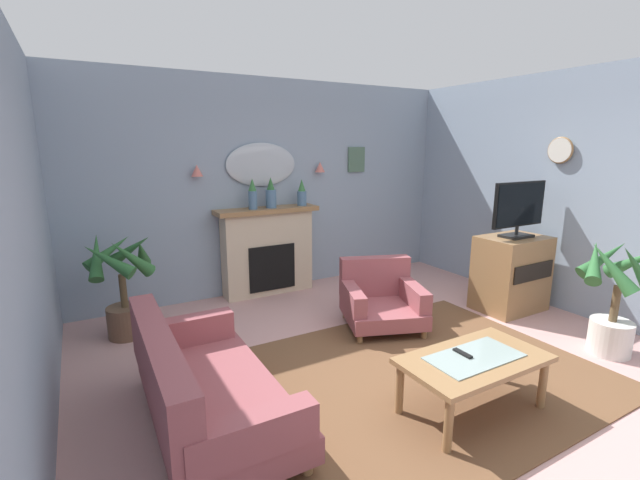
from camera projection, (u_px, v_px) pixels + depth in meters
floor at (427, 393)px, 3.54m from camera, size 6.29×6.99×0.10m
wall_back at (275, 187)px, 5.81m from camera, size 6.29×0.10×2.81m
wall_right at (625, 199)px, 4.52m from camera, size 0.10×6.99×2.81m
patterned_rug at (411, 376)px, 3.69m from camera, size 3.20×2.40×0.01m
fireplace at (268, 252)px, 5.69m from camera, size 1.36×0.36×1.16m
mantel_vase_centre at (253, 194)px, 5.41m from camera, size 0.11×0.11×0.39m
mantel_vase_right at (271, 195)px, 5.53m from camera, size 0.14×0.14×0.40m
mantel_vase_left at (302, 194)px, 5.75m from camera, size 0.13×0.13×0.35m
wall_mirror at (261, 165)px, 5.57m from camera, size 0.96×0.06×0.56m
wall_sconce_left at (197, 171)px, 5.13m from camera, size 0.14×0.14×0.14m
wall_sconce_right at (320, 167)px, 5.95m from camera, size 0.14×0.14×0.14m
wall_clock at (560, 150)px, 4.97m from camera, size 0.04×0.31×0.31m
framed_picture at (356, 160)px, 6.29m from camera, size 0.28×0.03×0.36m
coffee_table at (474, 364)px, 3.14m from camera, size 1.10×0.60×0.45m
tv_remote at (463, 354)px, 3.16m from camera, size 0.04×0.16×0.02m
floral_couch at (199, 386)px, 2.98m from camera, size 0.87×1.73×0.76m
armchair_near_fireplace at (380, 298)px, 4.72m from camera, size 1.04×1.05×0.71m
tv_cabinet at (511, 273)px, 5.14m from camera, size 0.80×0.57×0.90m
tv_flatscreen at (519, 208)px, 4.95m from camera, size 0.84×0.24×0.65m
potted_plant_corner_palm at (617, 296)px, 3.99m from camera, size 0.73×0.74×1.14m
potted_plant_tall_palm at (123, 284)px, 4.37m from camera, size 0.74×0.75×1.12m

